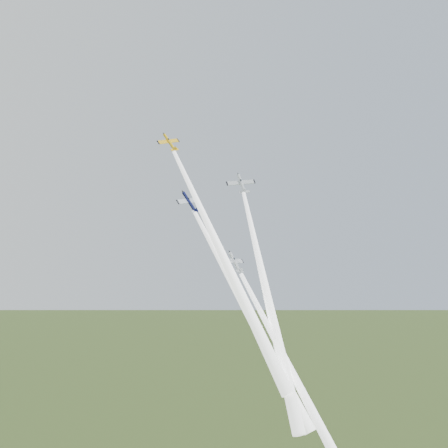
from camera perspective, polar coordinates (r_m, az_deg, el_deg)
plane_yellow at (r=143.34m, az=-5.55°, el=8.26°), size 8.48×5.23×7.79m
smoke_trail_yellow at (r=125.43m, az=0.04°, el=-3.58°), size 6.41×38.06×55.14m
plane_navy at (r=139.47m, az=-3.52°, el=2.21°), size 9.80×6.91×8.40m
smoke_trail_navy at (r=128.36m, az=2.42°, el=-8.99°), size 10.54×33.38×48.70m
plane_silver_right at (r=146.11m, az=1.79°, el=4.12°), size 8.66×8.24×8.04m
smoke_trail_silver_right at (r=127.16m, az=4.43°, el=-7.35°), size 16.57×34.33×52.38m
plane_silver_low at (r=128.08m, az=1.12°, el=-3.90°), size 7.51×5.83×6.25m
smoke_trail_silver_low at (r=120.24m, az=8.96°, el=-18.29°), size 9.89×38.51×56.20m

